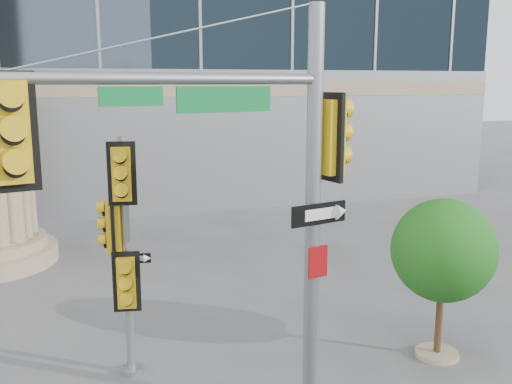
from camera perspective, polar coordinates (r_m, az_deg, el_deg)
name	(u,v)px	position (r m, az deg, el deg)	size (l,w,h in m)	color
ground	(260,374)	(11.37, 0.40, -17.76)	(120.00, 120.00, 0.00)	#545456
main_signal_pole	(247,179)	(8.17, -0.92, 1.30)	(5.04, 1.61, 6.60)	slate
secondary_signal_pole	(123,240)	(10.61, -13.19, -4.70)	(0.78, 0.67, 4.52)	slate
street_tree	(444,254)	(11.85, 18.31, -5.93)	(2.08, 2.03, 3.25)	#9A8768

